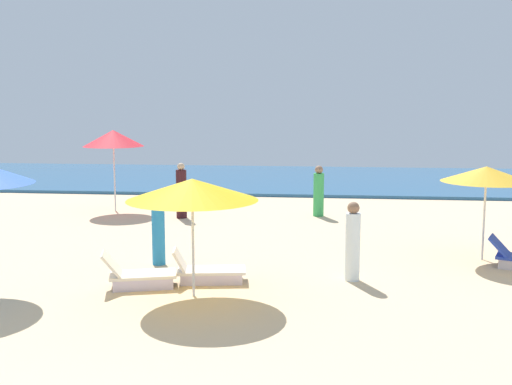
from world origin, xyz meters
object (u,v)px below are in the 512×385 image
at_px(umbrella_1, 486,174).
at_px(umbrella_3, 192,190).
at_px(umbrella_4, 113,138).
at_px(beachgoer_2, 319,192).
at_px(beachgoer_0, 158,233).
at_px(lounge_chair_3_0, 137,274).
at_px(beachgoer_3, 353,243).
at_px(beachgoer_1, 181,192).
at_px(lounge_chair_3_1, 206,270).

relative_size(umbrella_1, umbrella_3, 0.89).
height_order(umbrella_4, beachgoer_2, umbrella_4).
xyz_separation_m(umbrella_3, beachgoer_0, (-1.25, 2.21, -1.31)).
distance_m(lounge_chair_3_0, beachgoer_3, 4.38).
relative_size(beachgoer_2, beachgoer_3, 0.99).
bearing_deg(beachgoer_0, lounge_chair_3_0, 55.27).
distance_m(umbrella_3, beachgoer_1, 8.22).
bearing_deg(umbrella_3, beachgoer_0, 119.57).
distance_m(lounge_chair_3_0, lounge_chair_3_1, 1.39).
xyz_separation_m(lounge_chair_3_0, umbrella_4, (-3.28, 8.45, 2.15)).
distance_m(umbrella_4, beachgoer_0, 7.62).
bearing_deg(beachgoer_2, umbrella_1, -94.43).
xyz_separation_m(lounge_chair_3_0, beachgoer_1, (-0.79, 7.43, 0.55)).
bearing_deg(beachgoer_2, umbrella_4, 137.16).
relative_size(lounge_chair_3_0, umbrella_4, 0.58).
xyz_separation_m(umbrella_3, umbrella_4, (-4.51, 8.89, 0.39)).
relative_size(lounge_chair_3_0, lounge_chair_3_1, 1.01).
distance_m(lounge_chair_3_0, beachgoer_0, 1.83).
relative_size(umbrella_3, beachgoer_1, 1.42).
distance_m(umbrella_4, beachgoer_1, 3.13).
bearing_deg(beachgoer_3, beachgoer_0, 13.25).
bearing_deg(umbrella_4, umbrella_3, -63.12).
bearing_deg(umbrella_4, beachgoer_0, -64.04).
bearing_deg(beachgoer_1, umbrella_3, 58.73).
bearing_deg(beachgoer_2, lounge_chair_3_1, -146.65).
relative_size(umbrella_1, beachgoer_3, 1.33).
relative_size(beachgoer_1, beachgoer_3, 1.06).
height_order(umbrella_4, beachgoer_3, umbrella_4).
bearing_deg(umbrella_4, umbrella_1, -27.19).
xyz_separation_m(beachgoer_1, beachgoer_2, (4.26, 0.79, -0.05)).
bearing_deg(umbrella_3, beachgoer_1, 104.39).
distance_m(umbrella_4, beachgoer_3, 10.74).
height_order(umbrella_1, lounge_chair_3_1, umbrella_1).
xyz_separation_m(umbrella_3, beachgoer_2, (2.24, 8.66, -1.26)).
bearing_deg(umbrella_1, lounge_chair_3_1, -157.49).
bearing_deg(umbrella_3, lounge_chair_3_1, 86.24).
distance_m(beachgoer_0, beachgoer_2, 7.33).
xyz_separation_m(umbrella_1, beachgoer_3, (-3.07, -2.06, -1.21)).
distance_m(lounge_chair_3_0, beachgoer_2, 8.94).
bearing_deg(beachgoer_0, beachgoer_2, -153.96).
relative_size(lounge_chair_3_1, beachgoer_1, 0.89).
bearing_deg(lounge_chair_3_1, beachgoer_2, -24.81).
relative_size(umbrella_1, beachgoer_0, 1.44).
xyz_separation_m(umbrella_1, beachgoer_0, (-7.34, -1.24, -1.27)).
relative_size(umbrella_3, beachgoer_2, 1.52).
bearing_deg(lounge_chair_3_0, beachgoer_1, -9.83).
relative_size(umbrella_4, beachgoer_2, 1.67).
bearing_deg(umbrella_3, beachgoer_2, 75.49).
bearing_deg(lounge_chair_3_1, beachgoer_1, 7.75).
relative_size(beachgoer_0, beachgoer_2, 0.93).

